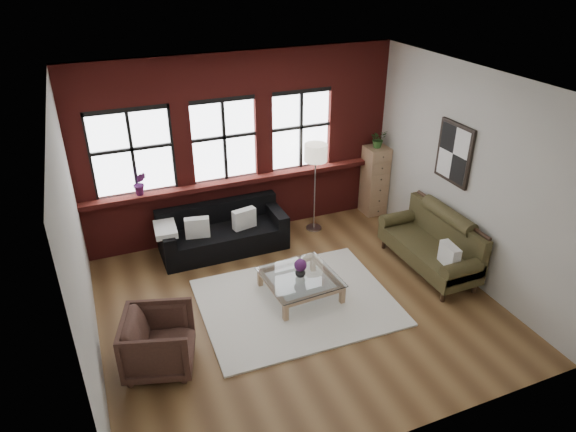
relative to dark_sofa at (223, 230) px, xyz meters
name	(u,v)px	position (x,y,z in m)	size (l,w,h in m)	color
floor	(297,304)	(0.56, -1.90, -0.38)	(5.50, 5.50, 0.00)	brown
ceiling	(300,85)	(0.56, -1.90, 2.82)	(5.50, 5.50, 0.00)	white
wall_back	(241,146)	(0.56, 0.60, 1.22)	(5.50, 5.50, 0.00)	#B6B4A9
wall_front	(406,320)	(0.56, -4.40, 1.22)	(5.50, 5.50, 0.00)	#B6B4A9
wall_left	(77,249)	(-2.19, -1.90, 1.22)	(5.00, 5.00, 0.00)	#B6B4A9
wall_right	(466,175)	(3.31, -1.90, 1.22)	(5.00, 5.00, 0.00)	#B6B4A9
brick_backwall	(242,147)	(0.56, 0.54, 1.22)	(5.50, 0.12, 3.20)	maroon
sill_ledge	(245,179)	(0.56, 0.45, 0.66)	(5.50, 0.30, 0.08)	maroon
window_left	(132,153)	(-1.24, 0.55, 1.37)	(1.38, 0.10, 1.50)	black
window_mid	(224,141)	(0.26, 0.55, 1.37)	(1.38, 0.10, 1.50)	black
window_right	(300,131)	(1.66, 0.55, 1.37)	(1.38, 0.10, 1.50)	black
wall_poster	(454,153)	(3.28, -1.60, 1.47)	(0.05, 0.74, 0.94)	black
shag_rug	(297,302)	(0.56, -1.87, -0.37)	(2.75, 2.16, 0.03)	silver
dark_sofa	(223,230)	(0.00, 0.00, 0.00)	(2.12, 0.86, 0.77)	black
pillow_a	(197,228)	(-0.45, -0.10, 0.19)	(0.40, 0.14, 0.34)	silver
pillow_b	(244,219)	(0.35, -0.10, 0.19)	(0.40, 0.14, 0.34)	silver
vintage_settee	(429,242)	(2.86, -1.83, 0.12)	(0.84, 1.88, 1.00)	#39321A
pillow_settee	(449,255)	(2.78, -2.41, 0.23)	(0.14, 0.38, 0.34)	silver
armchair	(159,342)	(-1.49, -2.39, 0.00)	(0.81, 0.84, 0.76)	#3E261F
coffee_table	(300,286)	(0.69, -1.71, -0.22)	(1.03, 1.03, 0.35)	#A27C58
vase	(300,272)	(0.69, -1.71, 0.03)	(0.15, 0.15, 0.16)	#B2B2B2
flowers	(300,265)	(0.69, -1.71, 0.15)	(0.18, 0.18, 0.18)	#551F5B
drawer_chest	(375,180)	(3.09, 0.25, 0.29)	(0.41, 0.41, 1.34)	#A27C58
potted_plant_top	(378,139)	(3.09, 0.25, 1.12)	(0.30, 0.26, 0.33)	#2D5923
floor_lamp	(315,184)	(1.74, 0.07, 0.52)	(0.40, 0.40, 1.80)	#A5A5A8
sill_plant	(140,183)	(-1.20, 0.42, 0.89)	(0.21, 0.17, 0.39)	#551F5B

